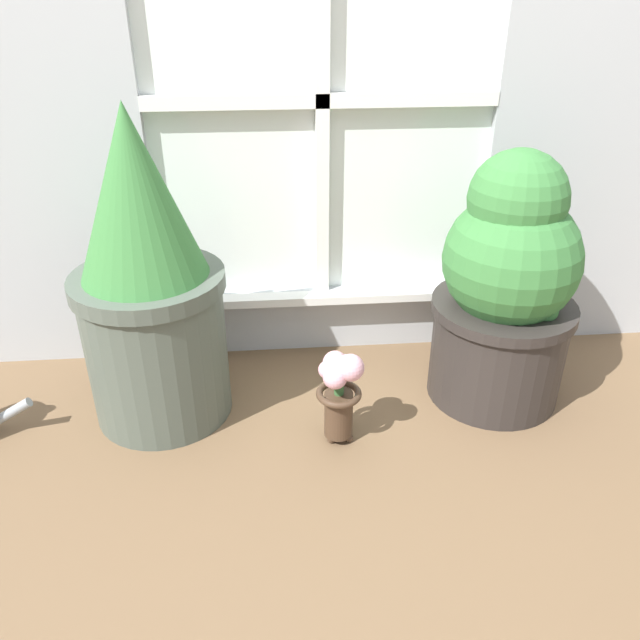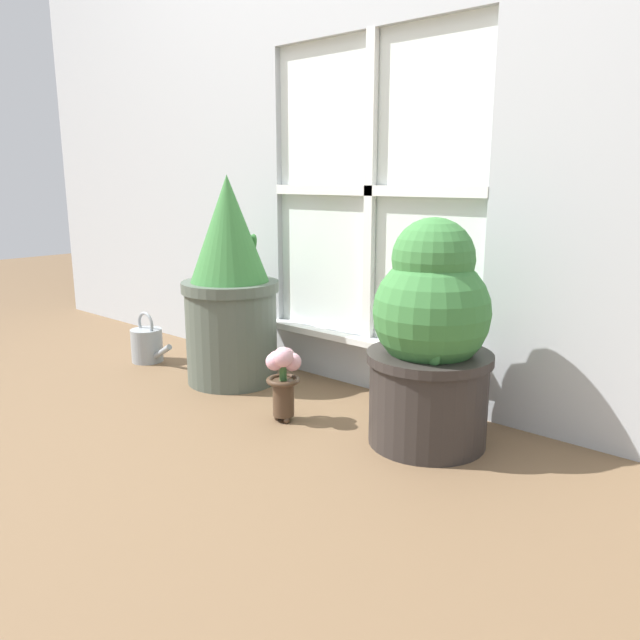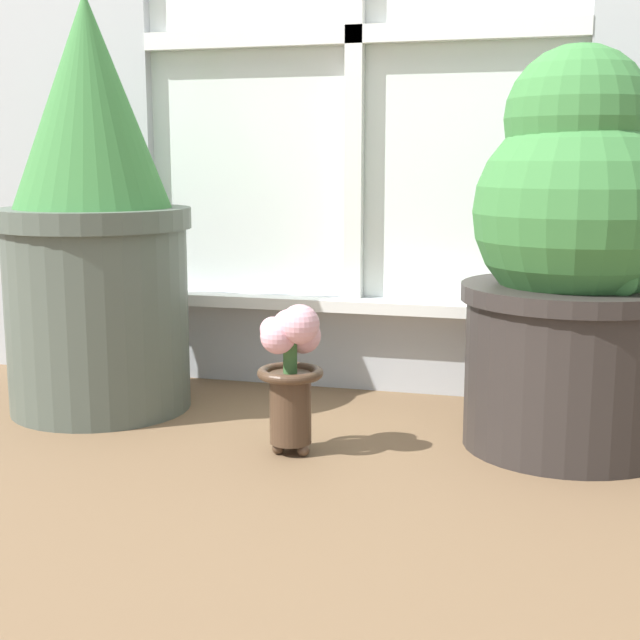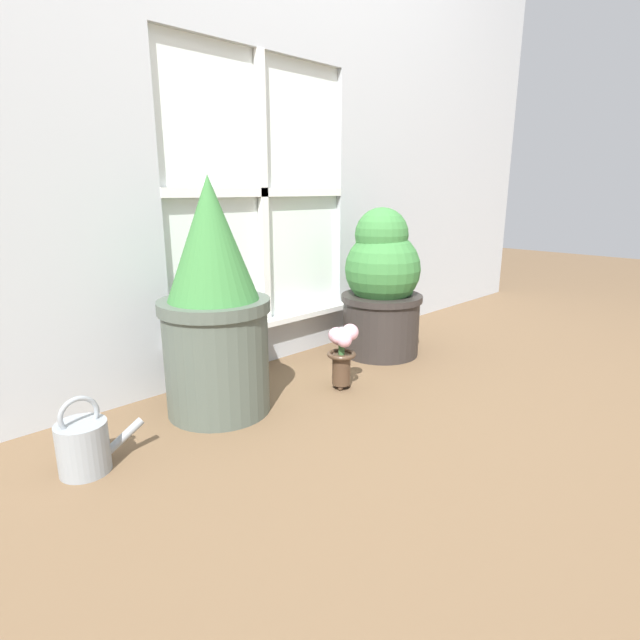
{
  "view_description": "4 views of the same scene",
  "coord_description": "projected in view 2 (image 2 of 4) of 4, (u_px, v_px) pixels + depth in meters",
  "views": [
    {
      "loc": [
        -0.15,
        -1.04,
        1.01
      ],
      "look_at": [
        -0.04,
        0.24,
        0.29
      ],
      "focal_mm": 35.0,
      "sensor_mm": 36.0,
      "label": 1
    },
    {
      "loc": [
        1.35,
        -1.19,
        0.77
      ],
      "look_at": [
        0.05,
        0.28,
        0.32
      ],
      "focal_mm": 35.0,
      "sensor_mm": 36.0,
      "label": 2
    },
    {
      "loc": [
        0.43,
        -1.2,
        0.48
      ],
      "look_at": [
        0.02,
        0.27,
        0.21
      ],
      "focal_mm": 50.0,
      "sensor_mm": 36.0,
      "label": 3
    },
    {
      "loc": [
        -1.32,
        -1.05,
        0.74
      ],
      "look_at": [
        0.02,
        0.29,
        0.24
      ],
      "focal_mm": 28.0,
      "sensor_mm": 36.0,
      "label": 4
    }
  ],
  "objects": [
    {
      "name": "flower_vase",
      "position": [
        284.0,
        374.0,
        1.99
      ],
      "size": [
        0.11,
        0.11,
        0.25
      ],
      "color": "#473323",
      "rests_on": "ground_plane"
    },
    {
      "name": "wall_with_window",
      "position": [
        376.0,
        24.0,
        2.08
      ],
      "size": [
        4.4,
        0.1,
        2.5
      ],
      "color": "#B2B7BC",
      "rests_on": "ground_plane"
    },
    {
      "name": "potted_plant_right",
      "position": [
        430.0,
        340.0,
        1.79
      ],
      "size": [
        0.37,
        0.37,
        0.66
      ],
      "color": "#2D2826",
      "rests_on": "ground_plane"
    },
    {
      "name": "ground_plane",
      "position": [
        248.0,
        435.0,
        1.91
      ],
      "size": [
        10.0,
        10.0,
        0.0
      ],
      "primitive_type": "plane",
      "color": "brown"
    },
    {
      "name": "potted_plant_left",
      "position": [
        230.0,
        289.0,
        2.35
      ],
      "size": [
        0.37,
        0.37,
        0.78
      ],
      "color": "#4C564C",
      "rests_on": "ground_plane"
    },
    {
      "name": "watering_can",
      "position": [
        147.0,
        344.0,
        2.67
      ],
      "size": [
        0.24,
        0.13,
        0.22
      ],
      "color": "gray",
      "rests_on": "ground_plane"
    }
  ]
}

